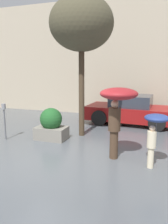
# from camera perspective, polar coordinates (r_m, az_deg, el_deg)

# --- Properties ---
(ground_plane) EXTENTS (40.00, 40.00, 0.00)m
(ground_plane) POSITION_cam_1_polar(r_m,az_deg,el_deg) (6.28, -9.11, -11.85)
(ground_plane) COLOR #51565B
(building_facade) EXTENTS (18.00, 0.30, 6.00)m
(building_facade) POSITION_cam_1_polar(r_m,az_deg,el_deg) (11.93, 5.52, 13.73)
(building_facade) COLOR #B7A88E
(building_facade) RESTS_ON ground
(planter_box) EXTENTS (1.09, 0.77, 1.12)m
(planter_box) POSITION_cam_1_polar(r_m,az_deg,el_deg) (7.77, -8.56, -3.34)
(planter_box) COLOR gray
(planter_box) RESTS_ON ground
(person_adult) EXTENTS (0.99, 0.99, 1.97)m
(person_adult) POSITION_cam_1_polar(r_m,az_deg,el_deg) (5.78, 8.75, 2.20)
(person_adult) COLOR #473323
(person_adult) RESTS_ON ground
(person_child) EXTENTS (0.60, 0.60, 1.37)m
(person_child) POSITION_cam_1_polar(r_m,az_deg,el_deg) (5.60, 18.05, -3.88)
(person_child) COLOR beige
(person_child) RESTS_ON ground
(parked_car_near) EXTENTS (4.02, 2.18, 1.30)m
(parked_car_near) POSITION_cam_1_polar(r_m,az_deg,el_deg) (10.12, 12.12, 0.42)
(parked_car_near) COLOR maroon
(parked_car_near) RESTS_ON ground
(street_tree) EXTENTS (2.22, 2.22, 4.92)m
(street_tree) POSITION_cam_1_polar(r_m,az_deg,el_deg) (8.05, -0.68, 21.89)
(street_tree) COLOR #423323
(street_tree) RESTS_ON ground
(parking_meter) EXTENTS (0.14, 0.14, 1.28)m
(parking_meter) POSITION_cam_1_polar(r_m,az_deg,el_deg) (8.05, -20.13, -0.46)
(parking_meter) COLOR #595B60
(parking_meter) RESTS_ON ground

